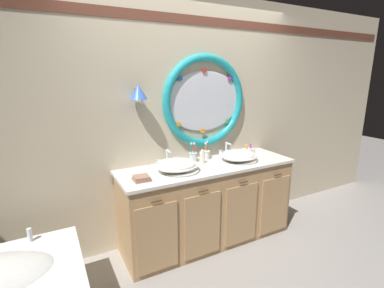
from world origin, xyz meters
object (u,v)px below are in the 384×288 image
object	(u,v)px
toothbrush_holder_right	(206,154)
sink_basin_left	(177,165)
sink_basin_right	(239,155)
toothbrush_holder_left	(193,157)
toiletry_basket	(248,150)
soap_dispenser	(202,157)
folded_hand_towel	(142,178)

from	to	relation	value
toothbrush_holder_right	sink_basin_left	bearing A→B (deg)	-155.11
sink_basin_right	toothbrush_holder_left	bearing A→B (deg)	156.28
toothbrush_holder_right	toiletry_basket	size ratio (longest dim) A/B	1.53
toothbrush_holder_left	soap_dispenser	bearing A→B (deg)	-59.96
sink_basin_right	soap_dispenser	bearing A→B (deg)	165.57
sink_basin_right	toothbrush_holder_left	world-z (taller)	toothbrush_holder_left
folded_hand_towel	soap_dispenser	bearing A→B (deg)	13.59
toothbrush_holder_right	folded_hand_towel	xyz separation A→B (m)	(-0.84, -0.28, -0.03)
toiletry_basket	folded_hand_towel	bearing A→B (deg)	-169.14
soap_dispenser	toiletry_basket	world-z (taller)	soap_dispenser
toothbrush_holder_right	toiletry_basket	bearing A→B (deg)	-1.01
sink_basin_right	folded_hand_towel	distance (m)	1.13
sink_basin_left	toiletry_basket	world-z (taller)	sink_basin_left
folded_hand_towel	toiletry_basket	world-z (taller)	toiletry_basket
toiletry_basket	toothbrush_holder_right	bearing A→B (deg)	178.99
sink_basin_left	toiletry_basket	bearing A→B (deg)	10.95
toothbrush_holder_right	toothbrush_holder_left	bearing A→B (deg)	-176.33
sink_basin_left	toothbrush_holder_left	bearing A→B (deg)	35.20
soap_dispenser	toiletry_basket	bearing A→B (deg)	8.00
sink_basin_left	soap_dispenser	world-z (taller)	soap_dispenser
sink_basin_left	soap_dispenser	bearing A→B (deg)	16.81
toothbrush_holder_left	toothbrush_holder_right	bearing A→B (deg)	3.67
sink_basin_left	folded_hand_towel	distance (m)	0.39
toothbrush_holder_right	soap_dispenser	bearing A→B (deg)	-136.71
sink_basin_right	soap_dispenser	size ratio (longest dim) A/B	2.63
toothbrush_holder_left	toiletry_basket	size ratio (longest dim) A/B	1.61
sink_basin_left	toothbrush_holder_right	distance (m)	0.50
sink_basin_right	soap_dispenser	xyz separation A→B (m)	(-0.40, 0.10, 0.01)
toothbrush_holder_left	folded_hand_towel	xyz separation A→B (m)	(-0.67, -0.27, -0.04)
sink_basin_right	toiletry_basket	size ratio (longest dim) A/B	3.00
toothbrush_holder_left	toothbrush_holder_right	size ratio (longest dim) A/B	1.05
toothbrush_holder_left	soap_dispenser	size ratio (longest dim) A/B	1.41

